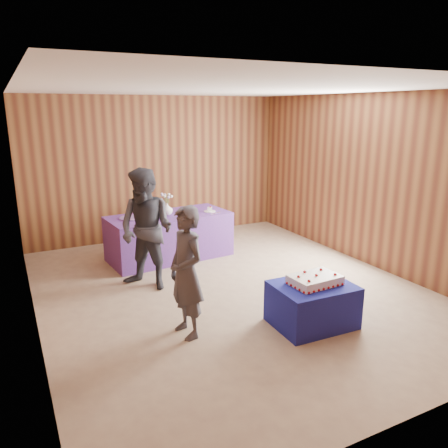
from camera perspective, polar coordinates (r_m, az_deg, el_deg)
ground at (r=6.19m, az=0.79°, el=-8.56°), size 6.00×6.00×0.00m
room_shell at (r=5.72m, az=0.86°, el=8.25°), size 5.04×6.04×2.72m
cake_table at (r=5.27m, az=11.45°, el=-10.27°), size 0.93×0.74×0.50m
serving_table at (r=7.41m, az=-7.12°, el=-1.60°), size 2.07×1.07×0.75m
sheet_cake at (r=5.17m, az=11.78°, el=-7.14°), size 0.61×0.43×0.14m
vase at (r=7.30m, az=-7.44°, el=1.96°), size 0.19×0.19×0.19m
flower_spray at (r=7.25m, az=-7.50°, el=3.73°), size 0.21×0.21×0.16m
platter at (r=7.15m, az=-11.99°, el=0.77°), size 0.40×0.40×0.02m
plate at (r=7.47m, az=-1.87°, el=1.67°), size 0.23×0.23×0.01m
cake_slice at (r=7.46m, az=-1.87°, el=1.97°), size 0.09×0.09×0.09m
knife at (r=7.35m, az=-1.10°, el=1.43°), size 0.25×0.12×0.00m
guest_left at (r=4.78m, az=-4.94°, el=-6.32°), size 0.42×0.58×1.48m
guest_right at (r=6.09m, az=-10.09°, el=-0.74°), size 1.01×1.04×1.69m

